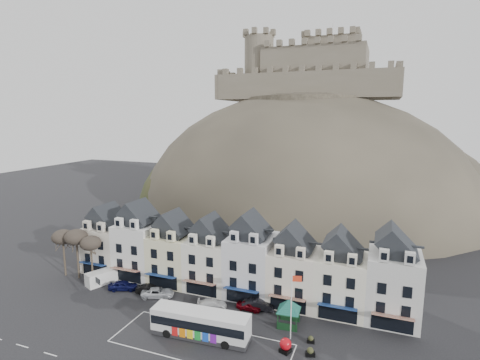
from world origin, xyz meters
name	(u,v)px	position (x,y,z in m)	size (l,w,h in m)	color
ground	(182,345)	(0.00, 0.00, 0.00)	(300.00, 300.00, 0.00)	black
coach_bay_markings	(201,343)	(2.00, 1.25, 0.00)	(22.00, 7.50, 0.01)	silver
townhouse_terrace	(232,258)	(0.15, 15.97, 5.30)	(54.40, 9.35, 11.80)	beige
castle_hill	(304,211)	(1.25, 68.95, 0.11)	(100.00, 76.00, 68.00)	#343028
castle	(311,71)	(0.51, 75.93, 40.19)	(50.20, 22.20, 22.00)	#655E4D
tree_left_far	(63,237)	(-29.00, 10.50, 6.90)	(3.61, 3.61, 8.24)	#3C3226
tree_left_mid	(76,237)	(-26.00, 10.50, 7.24)	(3.78, 3.78, 8.64)	#3C3226
tree_left_near	(91,244)	(-23.00, 10.50, 6.55)	(3.43, 3.43, 7.84)	#3C3226
bus	(200,323)	(1.36, 2.36, 1.96)	(12.69, 3.65, 3.54)	#262628
bus_shelter	(289,305)	(11.05, 8.84, 2.91)	(5.90, 5.90, 3.75)	black
red_buoy	(286,345)	(12.05, 3.23, 0.89)	(1.51, 1.51, 1.74)	black
flagpole	(292,302)	(12.09, 6.02, 4.96)	(1.23, 0.36, 8.68)	silver
white_van	(101,277)	(-20.84, 10.09, 1.10)	(3.83, 5.23, 2.19)	white
planter_west	(311,340)	(14.51, 6.09, 0.44)	(0.97, 0.64, 0.92)	black
planter_east	(310,352)	(14.92, 3.50, 0.53)	(1.21, 0.88, 1.09)	black
car_navy	(123,285)	(-16.07, 9.50, 0.76)	(1.81, 4.49, 1.53)	#0B0D38
car_black	(150,289)	(-11.35, 9.95, 0.69)	(1.46, 4.18, 1.38)	black
car_silver	(158,293)	(-9.60, 9.50, 0.69)	(2.29, 4.89, 1.38)	silver
car_white	(212,304)	(-0.40, 9.50, 0.61)	(1.71, 4.21, 1.22)	silver
car_maroon	(249,306)	(4.80, 10.84, 0.62)	(1.46, 3.64, 1.24)	#65050E
car_charcoal	(258,304)	(6.00, 11.41, 0.76)	(1.61, 4.62, 1.52)	black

